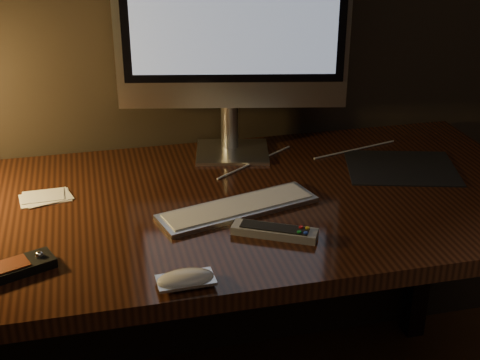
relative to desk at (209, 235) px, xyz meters
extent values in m
cube|color=#3B1A0D|center=(0.00, -0.07, 0.11)|extent=(1.60, 0.75, 0.04)
cube|color=black|center=(0.75, 0.25, -0.27)|extent=(0.06, 0.06, 0.71)
cube|color=black|center=(0.00, 0.27, -0.17)|extent=(1.48, 0.02, 0.51)
cube|color=silver|center=(0.11, 0.20, 0.13)|extent=(0.22, 0.21, 0.01)
cylinder|color=silver|center=(0.11, 0.24, 0.20)|extent=(0.06, 0.06, 0.13)
cube|color=silver|center=(0.11, 0.20, 0.51)|extent=(0.59, 0.16, 0.48)
cube|color=black|center=(0.11, 0.18, 0.54)|extent=(0.55, 0.12, 0.41)
cube|color=#8999BA|center=(0.11, 0.17, 0.54)|extent=(0.50, 0.11, 0.37)
cube|color=silver|center=(0.04, -0.13, 0.14)|extent=(0.38, 0.20, 0.01)
cube|color=black|center=(0.51, 0.00, 0.13)|extent=(0.33, 0.29, 0.00)
ellipsoid|color=white|center=(-0.12, -0.40, 0.14)|extent=(0.11, 0.06, 0.02)
cube|color=black|center=(-0.43, -0.28, 0.14)|extent=(0.17, 0.11, 0.02)
cube|color=maroon|center=(-0.43, -0.28, 0.15)|extent=(0.11, 0.08, 0.00)
sphere|color=silver|center=(-0.43, -0.28, 0.15)|extent=(0.02, 0.02, 0.02)
cube|color=#9A9DA0|center=(0.09, -0.26, 0.14)|extent=(0.18, 0.13, 0.02)
cube|color=black|center=(0.09, -0.26, 0.15)|extent=(0.14, 0.10, 0.00)
cylinder|color=red|center=(0.09, -0.26, 0.15)|extent=(0.01, 0.01, 0.00)
cylinder|color=#0C8C19|center=(0.09, -0.26, 0.15)|extent=(0.01, 0.01, 0.00)
cylinder|color=gold|center=(0.09, -0.26, 0.15)|extent=(0.01, 0.01, 0.00)
cylinder|color=#1433BF|center=(0.09, -0.26, 0.15)|extent=(0.01, 0.01, 0.00)
cube|color=white|center=(-0.38, 0.04, 0.13)|extent=(0.12, 0.09, 0.01)
cylinder|color=white|center=(0.29, 0.12, 0.13)|extent=(0.52, 0.22, 0.00)
camera|label=1|loc=(-0.26, -1.43, 0.83)|focal=50.00mm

